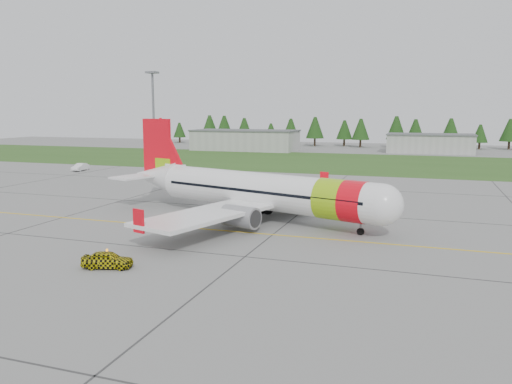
% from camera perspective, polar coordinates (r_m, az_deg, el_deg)
% --- Properties ---
extents(ground, '(320.00, 320.00, 0.00)m').
position_cam_1_polar(ground, '(45.99, -13.13, -6.09)').
color(ground, gray).
rests_on(ground, ground).
extents(aircraft, '(35.45, 33.53, 11.04)m').
position_cam_1_polar(aircraft, '(55.43, 0.26, 0.10)').
color(aircraft, white).
rests_on(aircraft, ground).
extents(follow_me_car, '(1.70, 1.87, 3.88)m').
position_cam_1_polar(follow_me_car, '(40.00, -16.70, -5.66)').
color(follow_me_car, yellow).
rests_on(follow_me_car, ground).
extents(service_van, '(1.80, 1.72, 4.63)m').
position_cam_1_polar(service_van, '(108.04, -19.49, 3.52)').
color(service_van, white).
rests_on(service_van, ground).
extents(grass_strip, '(320.00, 50.00, 0.03)m').
position_cam_1_polar(grass_strip, '(122.48, 7.50, 3.48)').
color(grass_strip, '#30561E').
rests_on(grass_strip, ground).
extents(taxi_guideline, '(120.00, 0.25, 0.02)m').
position_cam_1_polar(taxi_guideline, '(52.73, -8.55, -3.99)').
color(taxi_guideline, gold).
rests_on(taxi_guideline, ground).
extents(hangar_west, '(32.00, 14.00, 6.00)m').
position_cam_1_polar(hangar_west, '(157.30, -1.26, 5.88)').
color(hangar_west, '#A8A8A3').
rests_on(hangar_west, ground).
extents(hangar_east, '(24.00, 12.00, 5.20)m').
position_cam_1_polar(hangar_east, '(155.85, 19.26, 5.20)').
color(hangar_east, '#A8A8A3').
rests_on(hangar_east, ground).
extents(floodlight_mast, '(0.50, 0.50, 20.00)m').
position_cam_1_polar(floodlight_mast, '(110.65, -11.61, 7.96)').
color(floodlight_mast, slate).
rests_on(floodlight_mast, ground).
extents(treeline, '(160.00, 8.00, 10.00)m').
position_cam_1_polar(treeline, '(177.30, 11.12, 6.73)').
color(treeline, '#1C3F14').
rests_on(treeline, ground).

